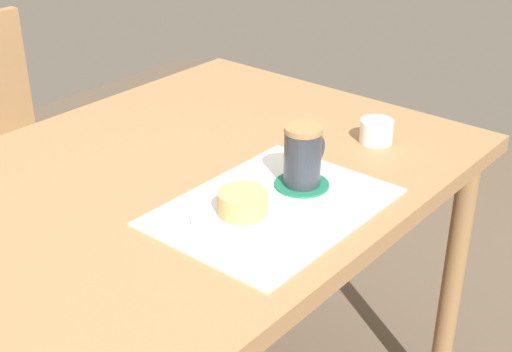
{
  "coord_description": "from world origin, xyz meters",
  "views": [
    {
      "loc": [
        -0.83,
        -0.9,
        1.38
      ],
      "look_at": [
        0.03,
        -0.19,
        0.8
      ],
      "focal_mm": 50.0,
      "sensor_mm": 36.0,
      "label": 1
    }
  ],
  "objects_px": {
    "pastry_plate": "(243,216)",
    "coffee_mug": "(303,155)",
    "wooden_chair": "(2,168)",
    "dining_table": "(174,212)",
    "pastry": "(242,203)",
    "sugar_bowl": "(376,131)"
  },
  "relations": [
    {
      "from": "wooden_chair",
      "to": "pastry_plate",
      "type": "height_order",
      "value": "wooden_chair"
    },
    {
      "from": "wooden_chair",
      "to": "pastry",
      "type": "bearing_deg",
      "value": 81.68
    },
    {
      "from": "pastry_plate",
      "to": "pastry",
      "type": "height_order",
      "value": "pastry"
    },
    {
      "from": "wooden_chair",
      "to": "dining_table",
      "type": "bearing_deg",
      "value": 82.55
    },
    {
      "from": "dining_table",
      "to": "pastry",
      "type": "relative_size",
      "value": 14.08
    },
    {
      "from": "sugar_bowl",
      "to": "pastry",
      "type": "bearing_deg",
      "value": 179.4
    },
    {
      "from": "pastry_plate",
      "to": "coffee_mug",
      "type": "relative_size",
      "value": 1.57
    },
    {
      "from": "dining_table",
      "to": "pastry_plate",
      "type": "xyz_separation_m",
      "value": [
        -0.04,
        -0.21,
        0.09
      ]
    },
    {
      "from": "pastry",
      "to": "coffee_mug",
      "type": "relative_size",
      "value": 0.75
    },
    {
      "from": "dining_table",
      "to": "wooden_chair",
      "type": "height_order",
      "value": "wooden_chair"
    },
    {
      "from": "coffee_mug",
      "to": "sugar_bowl",
      "type": "distance_m",
      "value": 0.27
    },
    {
      "from": "pastry_plate",
      "to": "coffee_mug",
      "type": "xyz_separation_m",
      "value": [
        0.17,
        -0.01,
        0.06
      ]
    },
    {
      "from": "wooden_chair",
      "to": "pastry_plate",
      "type": "distance_m",
      "value": 1.05
    },
    {
      "from": "pastry_plate",
      "to": "pastry",
      "type": "xyz_separation_m",
      "value": [
        0.0,
        0.0,
        0.03
      ]
    },
    {
      "from": "sugar_bowl",
      "to": "coffee_mug",
      "type": "bearing_deg",
      "value": -179.85
    },
    {
      "from": "pastry",
      "to": "dining_table",
      "type": "bearing_deg",
      "value": 79.53
    },
    {
      "from": "coffee_mug",
      "to": "sugar_bowl",
      "type": "bearing_deg",
      "value": 0.15
    },
    {
      "from": "pastry",
      "to": "coffee_mug",
      "type": "distance_m",
      "value": 0.17
    },
    {
      "from": "wooden_chair",
      "to": "sugar_bowl",
      "type": "distance_m",
      "value": 1.1
    },
    {
      "from": "wooden_chair",
      "to": "pastry_plate",
      "type": "xyz_separation_m",
      "value": [
        -0.13,
        -1.01,
        0.28
      ]
    },
    {
      "from": "pastry",
      "to": "pastry_plate",
      "type": "bearing_deg",
      "value": 180.0
    },
    {
      "from": "dining_table",
      "to": "sugar_bowl",
      "type": "distance_m",
      "value": 0.46
    }
  ]
}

